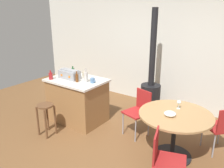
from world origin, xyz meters
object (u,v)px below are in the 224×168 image
at_px(dining_table, 175,124).
at_px(folding_chair_far, 164,158).
at_px(toolbox, 69,74).
at_px(serving_bowl, 170,114).
at_px(wooden_stool, 46,113).
at_px(bottle_3, 77,78).
at_px(bottle_1, 86,77).
at_px(bottle_2, 51,76).
at_px(wine_glass, 179,103).
at_px(cup_0, 93,80).
at_px(folding_chair_left, 222,126).
at_px(wood_stove, 151,90).
at_px(cup_1, 84,74).
at_px(kitchen_island, 78,100).
at_px(bottle_0, 73,71).
at_px(folding_chair_near, 139,109).

height_order(dining_table, folding_chair_far, folding_chair_far).
distance_m(toolbox, serving_bowl, 2.26).
bearing_deg(wooden_stool, bottle_3, 73.70).
bearing_deg(bottle_3, serving_bowl, -2.02).
relative_size(bottle_1, bottle_2, 1.49).
distance_m(bottle_1, wine_glass, 1.84).
relative_size(dining_table, cup_0, 9.09).
relative_size(folding_chair_left, serving_bowl, 4.70).
bearing_deg(toolbox, folding_chair_left, 10.15).
relative_size(bottle_1, cup_0, 2.24).
height_order(toolbox, bottle_1, bottle_1).
height_order(folding_chair_far, wood_stove, wood_stove).
bearing_deg(bottle_1, serving_bowl, -5.06).
relative_size(dining_table, wood_stove, 0.49).
height_order(cup_1, wine_glass, cup_1).
xyz_separation_m(wooden_stool, wine_glass, (2.17, 0.93, 0.44)).
height_order(kitchen_island, folding_chair_far, kitchen_island).
height_order(wooden_stool, wood_stove, wood_stove).
relative_size(bottle_0, bottle_1, 0.66).
xyz_separation_m(folding_chair_near, cup_1, (-1.35, 0.01, 0.45)).
bearing_deg(serving_bowl, wood_stove, 125.61).
bearing_deg(bottle_0, bottle_3, -37.35).
bearing_deg(bottle_0, cup_0, -15.46).
bearing_deg(cup_1, bottle_2, -127.36).
distance_m(bottle_3, cup_1, 0.39).
bearing_deg(wine_glass, bottle_1, -174.79).
bearing_deg(folding_chair_left, bottle_0, -175.10).
xyz_separation_m(bottle_2, wine_glass, (2.53, 0.44, -0.12)).
distance_m(wood_stove, bottle_1, 1.55).
relative_size(folding_chair_far, wood_stove, 0.37).
xyz_separation_m(dining_table, wine_glass, (-0.03, 0.21, 0.28)).
relative_size(folding_chair_far, bottle_1, 3.06).
xyz_separation_m(toolbox, serving_bowl, (2.24, -0.14, -0.21)).
bearing_deg(bottle_2, bottle_3, 18.21).
relative_size(cup_0, wine_glass, 0.87).
height_order(bottle_1, bottle_2, bottle_1).
height_order(toolbox, cup_1, toolbox).
relative_size(bottle_1, cup_1, 2.61).
distance_m(bottle_1, bottle_2, 0.76).
relative_size(folding_chair_near, cup_0, 6.93).
distance_m(kitchen_island, folding_chair_near, 1.36).
bearing_deg(folding_chair_far, folding_chair_near, 131.84).
xyz_separation_m(folding_chair_near, bottle_2, (-1.76, -0.54, 0.48)).
bearing_deg(serving_bowl, bottle_1, 174.94).
height_order(kitchen_island, wine_glass, kitchen_island).
relative_size(dining_table, cup_1, 10.57).
bearing_deg(kitchen_island, wine_glass, 3.81).
bearing_deg(wood_stove, toolbox, -134.92).
bearing_deg(toolbox, bottle_1, 2.31).
xyz_separation_m(bottle_1, wine_glass, (1.83, 0.17, -0.15)).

